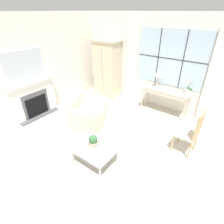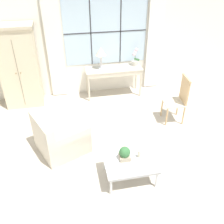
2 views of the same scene
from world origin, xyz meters
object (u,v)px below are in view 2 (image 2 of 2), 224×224
potted_plant_small (125,154)px  armoire (19,67)px  coffee_table (130,163)px  pillar_candle (139,154)px  table_lamp (101,52)px  potted_orchid (135,59)px  side_chair_wooden (179,97)px  console_table (114,71)px  armchair_upholstered (60,137)px

potted_plant_small → armoire: bearing=123.1°
coffee_table → pillar_candle: bearing=16.3°
table_lamp → potted_orchid: (0.89, 0.03, -0.24)m
side_chair_wooden → pillar_candle: size_ratio=6.94×
armoire → side_chair_wooden: 3.74m
pillar_candle → console_table: bearing=87.0°
potted_orchid → armchair_upholstered: (-2.02, -2.01, -0.65)m
coffee_table → potted_plant_small: potted_plant_small is taller
armoire → table_lamp: armoire is taller
table_lamp → potted_plant_small: table_lamp is taller
armoire → potted_plant_small: size_ratio=8.19×
console_table → side_chair_wooden: side_chair_wooden is taller
potted_plant_small → pillar_candle: (0.25, -0.01, -0.05)m
console_table → armoire: bearing=-179.9°
side_chair_wooden → potted_plant_small: side_chair_wooden is taller
armoire → side_chair_wooden: size_ratio=1.85×
table_lamp → coffee_table: 3.07m
console_table → armchair_upholstered: size_ratio=1.29×
console_table → pillar_candle: size_ratio=9.41×
armchair_upholstered → side_chair_wooden: bearing=11.0°
console_table → potted_orchid: size_ratio=3.09×
side_chair_wooden → pillar_candle: side_chair_wooden is taller
side_chair_wooden → coffee_table: size_ratio=1.23×
side_chair_wooden → armchair_upholstered: bearing=-169.0°
coffee_table → potted_plant_small: size_ratio=3.59×
table_lamp → pillar_candle: bearing=-86.8°
armchair_upholstered → console_table: bearing=53.5°
console_table → pillar_candle: console_table is taller
console_table → coffee_table: console_table is taller
potted_orchid → potted_plant_small: bearing=-108.5°
table_lamp → coffee_table: table_lamp is taller
table_lamp → armchair_upholstered: table_lamp is taller
table_lamp → potted_plant_small: size_ratio=2.30×
potted_plant_small → pillar_candle: 0.26m
pillar_candle → armchair_upholstered: bearing=144.6°
potted_orchid → pillar_candle: (-0.72, -2.93, -0.49)m
armoire → armchair_upholstered: size_ratio=1.77×
armchair_upholstered → coffee_table: bearing=-40.8°
armoire → potted_plant_small: armoire is taller
console_table → pillar_candle: bearing=-93.0°
potted_orchid → pillar_candle: size_ratio=3.04×
armoire → pillar_candle: armoire is taller
console_table → potted_orchid: (0.57, 0.06, 0.26)m
armoire → armchair_upholstered: 2.22m
potted_orchid → coffee_table: potted_orchid is taller
console_table → potted_plant_small: (-0.40, -2.85, -0.17)m
potted_orchid → potted_plant_small: (-0.98, -2.92, -0.44)m
armchair_upholstered → potted_plant_small: size_ratio=4.63×
potted_orchid → armchair_upholstered: potted_orchid is taller
coffee_table → armchair_upholstered: bearing=139.2°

